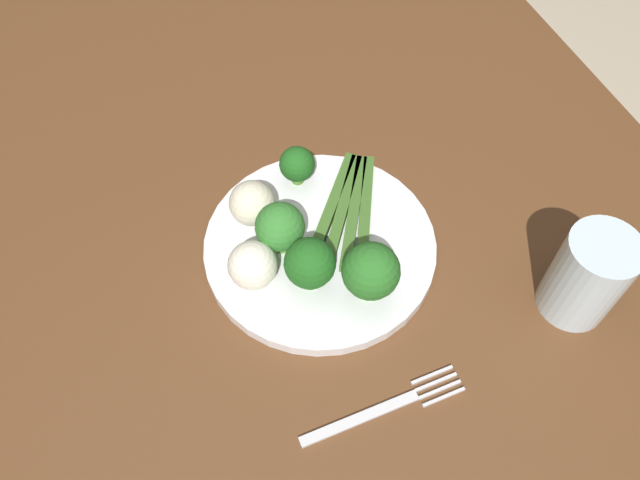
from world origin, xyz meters
TOP-DOWN VIEW (x-y plane):
  - ground_plane at (0.00, 0.00)m, footprint 6.00×6.00m
  - dining_table at (0.00, 0.00)m, footprint 1.18×0.93m
  - plate at (0.02, 0.01)m, footprint 0.25×0.25m
  - asparagus_bundle at (-0.01, 0.06)m, footprint 0.16×0.12m
  - broccoli_back_right at (0.01, -0.03)m, footprint 0.05×0.05m
  - broccoli_near_center at (0.09, 0.04)m, footprint 0.06×0.06m
  - broccoli_left at (-0.07, 0.02)m, footprint 0.04×0.04m
  - broccoli_back at (0.06, -0.01)m, footprint 0.05×0.05m
  - cauliflower_near_fork at (0.03, -0.07)m, footprint 0.05×0.05m
  - cauliflower_front_left at (-0.04, -0.04)m, footprint 0.05×0.05m
  - fork at (0.21, 0.01)m, footprint 0.03×0.17m
  - water_glass at (0.17, 0.23)m, footprint 0.07×0.07m

SIDE VIEW (x-z plane):
  - ground_plane at x=0.00m, z-range -0.02..0.00m
  - dining_table at x=0.00m, z-range 0.26..0.98m
  - fork at x=0.21m, z-range 0.72..0.72m
  - plate at x=0.02m, z-range 0.72..0.74m
  - asparagus_bundle at x=-0.01m, z-range 0.74..0.75m
  - cauliflower_front_left at x=-0.04m, z-range 0.74..0.79m
  - cauliflower_near_fork at x=0.03m, z-range 0.74..0.79m
  - broccoli_left at x=-0.07m, z-range 0.74..0.79m
  - broccoli_back_right at x=0.01m, z-range 0.74..0.80m
  - broccoli_back at x=0.06m, z-range 0.74..0.81m
  - water_glass at x=0.17m, z-range 0.72..0.83m
  - broccoli_near_center at x=0.09m, z-range 0.74..0.81m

